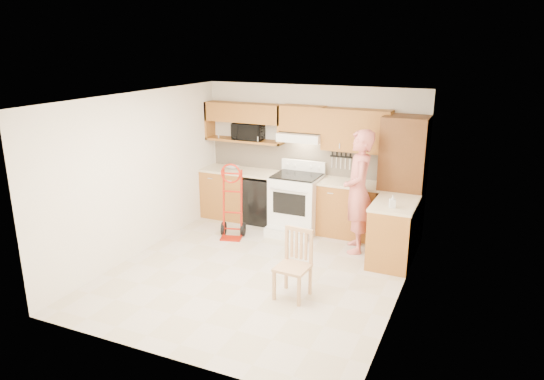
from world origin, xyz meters
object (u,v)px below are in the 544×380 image
Objects in this scene: microwave at (249,131)px; range at (295,199)px; hand_truck at (231,205)px; person at (358,192)px; dining_chair at (293,265)px.

microwave reaches higher than range.
range is at bearing -23.40° from microwave.
hand_truck is (-0.87, -0.71, -0.02)m from range.
person is (2.26, -0.74, -0.67)m from microwave.
range is 0.61× the size of person.
person reaches higher than range.
range is at bearing 114.45° from dining_chair.
microwave is at bearing 130.24° from dining_chair.
person reaches higher than hand_truck.
range is at bearing -125.30° from person.
microwave reaches higher than hand_truck.
dining_chair is at bearing -58.37° from microwave.
range reaches higher than hand_truck.
range is 1.30m from person.
microwave is 0.29× the size of person.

